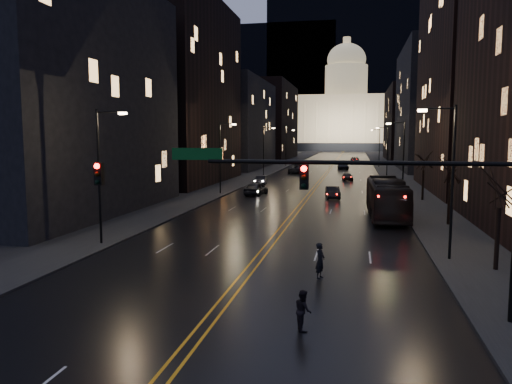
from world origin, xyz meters
The scene contains 37 objects.
ground centered at (0.00, 0.00, 0.00)m, with size 900.00×900.00×0.00m, color black.
road centered at (0.00, 130.00, 0.01)m, with size 20.00×320.00×0.02m, color black.
sidewalk_left centered at (-14.00, 130.00, 0.08)m, with size 8.00×320.00×0.16m, color black.
sidewalk_right centered at (14.00, 130.00, 0.08)m, with size 8.00×320.00×0.16m, color black.
center_line centered at (0.00, 130.00, 0.03)m, with size 0.62×320.00×0.01m, color orange.
building_left_near centered at (-21.00, 22.00, 11.00)m, with size 12.00×28.00×22.00m, color black.
building_left_mid centered at (-21.00, 54.00, 14.00)m, with size 12.00×30.00×28.00m, color black.
building_left_far centered at (-21.00, 92.00, 10.00)m, with size 12.00×34.00×20.00m, color black.
building_left_dist centered at (-21.00, 140.00, 12.00)m, with size 12.00×40.00×24.00m, color black.
building_right_tall centered at (21.00, 50.00, 19.00)m, with size 12.00×30.00×38.00m, color black.
building_right_mid centered at (21.00, 92.00, 13.00)m, with size 12.00×34.00×26.00m, color black.
building_right_dist centered at (21.00, 140.00, 11.00)m, with size 12.00×40.00×22.00m, color black.
mountain_ridge centered at (40.00, 380.00, 65.00)m, with size 520.00×60.00×130.00m, color black.
capitol centered at (0.00, 250.00, 17.15)m, with size 90.00×50.00×58.50m.
traffic_signal centered at (5.91, 0.00, 5.10)m, with size 17.29×0.45×7.00m.
streetlamp_right_near centered at (10.81, 10.00, 5.08)m, with size 2.13×0.25×9.00m.
streetlamp_left_near centered at (-10.81, 10.00, 5.08)m, with size 2.13×0.25×9.00m.
streetlamp_right_mid centered at (10.81, 40.00, 5.08)m, with size 2.13×0.25×9.00m.
streetlamp_left_mid centered at (-10.81, 40.00, 5.08)m, with size 2.13×0.25×9.00m.
streetlamp_right_far centered at (10.81, 70.00, 5.08)m, with size 2.13×0.25×9.00m.
streetlamp_left_far centered at (-10.81, 70.00, 5.08)m, with size 2.13×0.25×9.00m.
streetlamp_right_dist centered at (10.81, 100.00, 5.08)m, with size 2.13×0.25×9.00m.
streetlamp_left_dist centered at (-10.81, 100.00, 5.08)m, with size 2.13×0.25×9.00m.
tree_right_near centered at (13.00, 8.00, 4.53)m, with size 2.40×2.40×6.65m.
tree_right_mid centered at (13.00, 22.00, 4.53)m, with size 2.40×2.40×6.65m.
tree_right_far centered at (13.00, 38.00, 4.53)m, with size 2.40×2.40×6.65m.
bus centered at (8.34, 25.52, 1.75)m, with size 2.95×12.59×3.51m, color black.
oncoming_car_a centered at (-6.43, 40.00, 0.82)m, with size 1.93×4.80×1.64m, color black.
oncoming_car_b centered at (-8.35, 53.78, 0.69)m, with size 1.45×4.16×1.37m, color black.
oncoming_car_c centered at (-6.02, 77.52, 0.78)m, with size 2.59×5.62×1.56m, color black.
oncoming_car_d centered at (-7.12, 95.85, 0.75)m, with size 2.11×5.19×1.51m, color black.
receding_car_a centered at (3.02, 38.57, 0.70)m, with size 1.48×4.25×1.40m, color black.
receding_car_b centered at (4.34, 62.94, 0.66)m, with size 1.55×3.85×1.31m, color black.
receding_car_c centered at (2.95, 90.86, 0.78)m, with size 2.19×5.39×1.56m, color black.
receding_car_d centered at (5.40, 125.31, 0.71)m, with size 2.37×5.13×1.43m, color black.
pedestrian_a centered at (3.86, 5.00, 0.92)m, with size 0.67×0.44×1.85m, color black.
pedestrian_b centered at (3.71, -2.00, 0.77)m, with size 0.75×0.41×1.54m, color black.
Camera 1 is at (5.50, -20.02, 7.23)m, focal length 35.00 mm.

